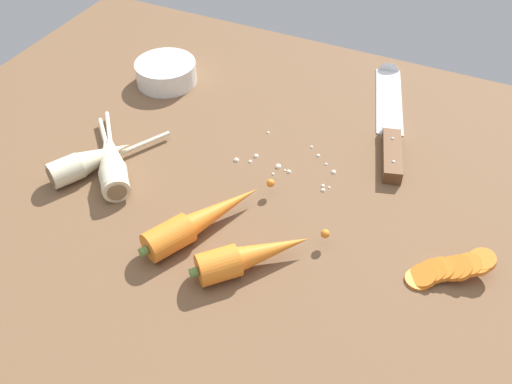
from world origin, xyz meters
TOP-DOWN VIEW (x-y plane):
  - ground_plane at (0.00, 0.00)cm, footprint 120.00×90.00cm
  - chefs_knife at (11.82, 26.49)cm, footprint 13.10×34.23cm
  - whole_carrot at (-4.12, -10.68)cm, footprint 11.59×20.40cm
  - whole_carrot_second at (4.65, -13.42)cm, footprint 14.10×14.58cm
  - parsnip_front at (-21.96, -6.48)cm, footprint 15.25×15.41cm
  - parsnip_mid_left at (-25.16, -6.83)cm, footprint 11.42×18.42cm
  - parsnip_mid_right at (-22.32, -5.51)cm, footprint 14.92×17.11cm
  - carrot_slice_stack at (27.94, -4.09)cm, footprint 10.02×8.05cm
  - prep_bowl at (-28.10, 19.09)cm, footprint 11.00×11.00cm
  - mince_crumbs at (0.88, 6.51)cm, footprint 15.86×9.71cm

SIDE VIEW (x-z plane):
  - ground_plane at x=0.00cm, z-range -4.00..0.00cm
  - mince_crumbs at x=0.88cm, z-range -0.07..0.79cm
  - chefs_knife at x=11.82cm, z-range -1.44..2.74cm
  - carrot_slice_stack at x=27.94cm, z-range -0.70..3.34cm
  - parsnip_mid_right at x=-22.32cm, z-range -0.02..3.98cm
  - parsnip_mid_left at x=-25.16cm, z-range -0.02..3.98cm
  - parsnip_front at x=-21.96cm, z-range -0.02..3.98cm
  - whole_carrot_second at x=4.65cm, z-range 0.00..4.20cm
  - whole_carrot at x=-4.12cm, z-range 0.00..4.20cm
  - prep_bowl at x=-28.10cm, z-range 0.15..4.15cm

